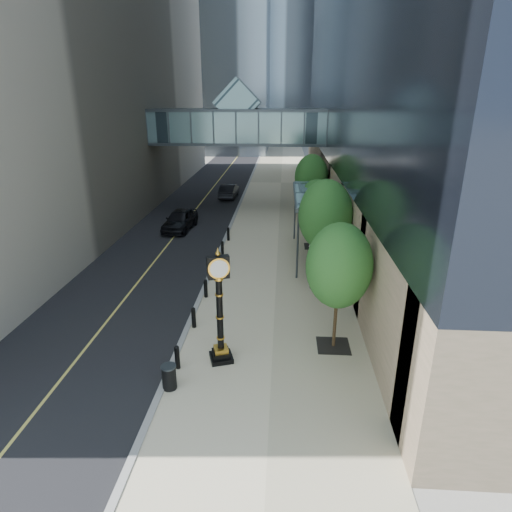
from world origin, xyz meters
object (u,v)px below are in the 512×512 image
Objects in this scene: car_near at (180,220)px; pedestrian at (313,242)px; trash_bin at (169,378)px; car_far at (229,191)px; street_clock at (220,315)px.

pedestrian is at bearing -21.97° from car_near.
trash_bin is 0.50× the size of pedestrian.
pedestrian is 0.40× the size of car_far.
trash_bin is 31.77m from car_far.
car_near is at bearing 80.55° from car_far.
car_far is (2.47, 11.85, -0.09)m from car_near.
trash_bin is 20.32m from car_near.
car_near is (-4.23, 19.88, 0.33)m from trash_bin.
pedestrian is 11.64m from car_near.
trash_bin is (-1.63, -1.92, -1.59)m from street_clock.
car_far is at bearing 93.17° from trash_bin.
car_far is at bearing 83.75° from car_near.
pedestrian is (6.09, 14.50, 0.45)m from trash_bin.
street_clock is 5.23× the size of trash_bin.
pedestrian reaches higher than car_near.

